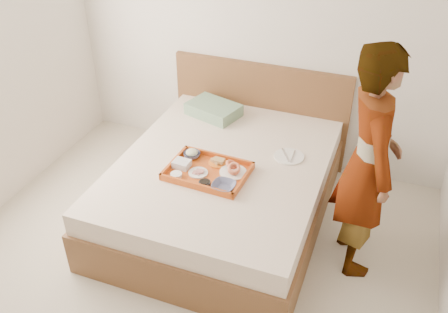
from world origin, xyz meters
The scene contains 16 objects.
ground centered at (0.00, 0.00, 0.00)m, with size 3.50×4.00×0.01m, color beige.
wall_back centered at (0.00, 2.00, 1.30)m, with size 3.50×0.01×2.60m, color silver.
bed centered at (0.05, 1.00, 0.27)m, with size 1.65×2.00×0.53m, color brown.
headboard centered at (0.05, 1.97, 0.47)m, with size 1.65×0.06×0.95m, color brown.
pillow centered at (-0.29, 1.67, 0.58)m, with size 0.45×0.30×0.11m, color #80A686.
tray centered at (0.01, 0.81, 0.56)m, with size 0.59×0.43×0.05m, color #C3541B.
prawn_plate centered at (0.19, 0.86, 0.55)m, with size 0.20×0.20×0.01m, color white.
navy_bowl_big centered at (0.19, 0.66, 0.57)m, with size 0.17×0.17×0.04m, color #16173F.
sauce_dish centered at (0.05, 0.65, 0.56)m, with size 0.09×0.09×0.03m, color black.
meat_plate centered at (-0.05, 0.77, 0.55)m, with size 0.15×0.15×0.01m, color white.
bread_plate centered at (0.03, 0.94, 0.55)m, with size 0.14×0.14×0.01m, color orange.
salad_bowl centered at (-0.19, 0.95, 0.57)m, with size 0.13×0.13×0.04m, color #16173F.
plastic_tub centered at (-0.20, 0.80, 0.57)m, with size 0.12×0.10×0.05m, color silver.
cheese_round centered at (-0.19, 0.67, 0.56)m, with size 0.09×0.09×0.03m, color white.
dinner_plate centered at (0.52, 1.24, 0.54)m, with size 0.24×0.24×0.01m, color white.
person centered at (1.12, 0.89, 0.84)m, with size 0.61×0.40×1.68m, color white.
Camera 1 is at (1.16, -1.90, 2.66)m, focal length 38.91 mm.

